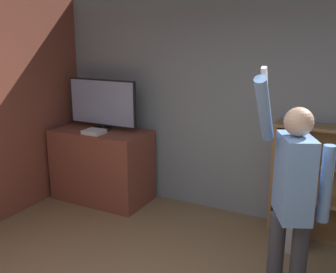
{
  "coord_description": "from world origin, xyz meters",
  "views": [
    {
      "loc": [
        1.26,
        -1.72,
        2.23
      ],
      "look_at": [
        -0.53,
        1.73,
        1.21
      ],
      "focal_mm": 42.0,
      "sensor_mm": 36.0,
      "label": 1
    }
  ],
  "objects": [
    {
      "name": "tv_ledge",
      "position": [
        -1.89,
        2.38,
        0.49
      ],
      "size": [
        1.28,
        0.69,
        0.98
      ],
      "color": "brown",
      "rests_on": "ground_plane"
    },
    {
      "name": "television",
      "position": [
        -1.89,
        2.44,
        1.33
      ],
      "size": [
        1.03,
        0.22,
        0.68
      ],
      "color": "black",
      "rests_on": "tv_ledge"
    },
    {
      "name": "wall_back",
      "position": [
        0.0,
        2.83,
        1.35
      ],
      "size": [
        7.18,
        0.09,
        2.7
      ],
      "color": "gray",
      "rests_on": "ground_plane"
    },
    {
      "name": "game_console",
      "position": [
        -1.85,
        2.19,
        1.0
      ],
      "size": [
        0.25,
        0.23,
        0.05
      ],
      "color": "white",
      "rests_on": "tv_ledge"
    },
    {
      "name": "person",
      "position": [
        0.82,
        1.19,
        1.04
      ],
      "size": [
        0.55,
        0.55,
        2.01
      ],
      "rotation": [
        0.0,
        0.0,
        -1.14
      ],
      "color": "#383842",
      "rests_on": "ground_plane"
    },
    {
      "name": "bookshelf",
      "position": [
        0.75,
        2.65,
        0.64
      ],
      "size": [
        0.94,
        0.28,
        1.28
      ],
      "color": "#997047",
      "rests_on": "ground_plane"
    },
    {
      "name": "waste_bin",
      "position": [
        0.71,
        2.25,
        0.21
      ],
      "size": [
        0.3,
        0.3,
        0.41
      ],
      "color": "#B7B7BC",
      "rests_on": "ground_plane"
    }
  ]
}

